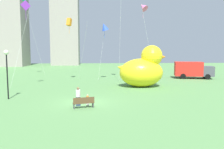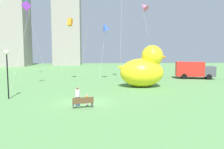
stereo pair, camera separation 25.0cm
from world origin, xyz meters
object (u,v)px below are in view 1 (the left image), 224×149
Objects in this scene: box_truck at (193,70)px; kite_purple at (25,9)px; person_adult at (78,96)px; person_child at (88,100)px; giant_inflatable_duck at (143,69)px; kite_pink at (143,7)px; park_bench at (84,102)px; kite_blue at (104,27)px; lamppost at (7,62)px; kite_orange at (69,22)px.

kite_purple is (-25.05, -8.31, 8.31)m from box_truck.
person_adult is 0.86m from person_child.
giant_inflatable_duck is (7.50, 9.91, 1.41)m from person_adult.
person_child is 0.15× the size of box_truck.
person_adult is 15.18m from kite_purple.
kite_pink is (15.93, 6.39, 1.76)m from kite_purple.
park_bench is at bearing -55.55° from person_adult.
park_bench is 19.35m from kite_blue.
kite_blue is (-6.01, 0.37, -3.07)m from kite_pink.
giant_inflatable_duck reaches higher than lamppost.
kite_pink is at bearing 64.25° from person_child.
kite_purple is (-7.99, 10.06, 9.21)m from person_child.
lamppost is 0.49× the size of kite_orange.
person_adult is at bearing -99.21° from kite_blue.
lamppost is at bearing -125.50° from kite_blue.
kite_blue is (2.72, 16.76, 7.56)m from person_adult.
lamppost is at bearing 157.27° from person_child.
person_adult is 0.13× the size of kite_pink.
kite_pink is at bearing 64.36° from park_bench.
giant_inflatable_duck reaches higher than box_truck.
kite_blue is at bearing -174.15° from box_truck.
park_bench is 0.16× the size of kite_purple.
kite_pink reaches higher than lamppost.
person_adult is at bearing 175.06° from person_child.
kite_purple reaches higher than person_adult.
person_child is at bearing -51.53° from kite_purple.
kite_blue is (5.39, 0.42, -0.60)m from kite_orange.
person_adult is 0.25× the size of giant_inflatable_duck.
person_child is 12.15m from giant_inflatable_duck.
person_child is 0.21× the size of lamppost.
lamppost is (-6.97, 3.18, 2.68)m from person_adult.
kite_pink is at bearing 40.08° from lamppost.
park_bench is 1.10× the size of person_adult.
kite_orange is (-3.18, 17.07, 8.56)m from park_bench.
person_child is at bearing -115.75° from kite_pink.
person_child is 0.09× the size of kite_purple.
kite_blue reaches higher than person_child.
park_bench is 0.14× the size of kite_pink.
person_child is at bearing -123.93° from giant_inflatable_duck.
giant_inflatable_duck is at bearing -55.03° from kite_blue.
kite_pink is (11.40, 0.05, 2.48)m from kite_orange.
kite_orange reaches higher than giant_inflatable_duck.
kite_purple is at bearing 179.68° from giant_inflatable_duck.
park_bench is 8.99m from lamppost.
giant_inflatable_duck is 16.49m from kite_purple.
person_child is at bearing -96.53° from kite_blue.
lamppost reaches higher than person_child.
person_adult is 0.17× the size of kite_blue.
kite_blue is at bearing 4.44° from kite_orange.
kite_blue is (2.21, 17.49, 7.97)m from park_bench.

